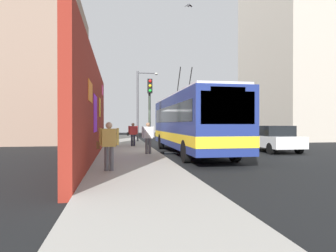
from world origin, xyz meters
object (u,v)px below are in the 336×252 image
(city_bus, at_px, (191,121))
(pedestrian_at_curb, at_px, (148,136))
(parked_car_white, at_px, (271,138))
(street_lamp, at_px, (140,101))
(parked_car_champagne, at_px, (209,132))
(parked_car_black, at_px, (233,134))
(pedestrian_midblock, at_px, (133,133))
(pedestrian_near_wall, at_px, (109,142))
(traffic_light, at_px, (150,102))

(city_bus, relative_size, pedestrian_at_curb, 7.04)
(parked_car_white, bearing_deg, street_lamp, 36.78)
(parked_car_champagne, bearing_deg, city_bus, 158.22)
(parked_car_black, distance_m, pedestrian_midblock, 8.44)
(parked_car_black, xyz_separation_m, parked_car_champagne, (6.45, -0.00, -0.00))
(city_bus, distance_m, parked_car_black, 8.44)
(parked_car_black, height_order, pedestrian_near_wall, pedestrian_near_wall)
(pedestrian_midblock, bearing_deg, city_bus, -146.48)
(pedestrian_near_wall, relative_size, traffic_light, 0.38)
(parked_car_champagne, height_order, pedestrian_midblock, pedestrian_midblock)
(parked_car_champagne, bearing_deg, traffic_light, 147.90)
(pedestrian_midblock, bearing_deg, traffic_light, -165.56)
(traffic_light, bearing_deg, parked_car_white, -95.86)
(traffic_light, bearing_deg, parked_car_champagne, -32.10)
(parked_car_champagne, bearing_deg, parked_car_black, 180.00)
(city_bus, relative_size, pedestrian_midblock, 7.05)
(parked_car_champagne, xyz_separation_m, street_lamp, (-2.81, 7.22, 2.93))
(parked_car_champagne, bearing_deg, street_lamp, 111.26)
(pedestrian_midblock, height_order, street_lamp, street_lamp)
(parked_car_black, bearing_deg, street_lamp, 63.28)
(pedestrian_at_curb, distance_m, street_lamp, 11.42)
(parked_car_white, distance_m, parked_car_black, 6.03)
(parked_car_black, xyz_separation_m, pedestrian_near_wall, (-12.70, 9.52, 0.24))
(parked_car_black, height_order, traffic_light, traffic_light)
(parked_car_champagne, height_order, traffic_light, traffic_light)
(parked_car_black, relative_size, pedestrian_near_wall, 2.96)
(city_bus, height_order, parked_car_champagne, city_bus)
(city_bus, xyz_separation_m, pedestrian_midblock, (4.48, 2.97, -0.75))
(street_lamp, bearing_deg, pedestrian_near_wall, 171.98)
(city_bus, relative_size, street_lamp, 1.82)
(parked_car_white, xyz_separation_m, pedestrian_at_curb, (-1.43, 7.67, 0.25))
(city_bus, bearing_deg, street_lamp, 11.21)
(city_bus, distance_m, traffic_light, 2.76)
(city_bus, relative_size, pedestrian_near_wall, 7.08)
(parked_car_black, xyz_separation_m, pedestrian_midblock, (-2.09, 8.17, 0.25))
(pedestrian_at_curb, bearing_deg, parked_car_white, -79.47)
(parked_car_white, height_order, pedestrian_midblock, pedestrian_midblock)
(city_bus, xyz_separation_m, parked_car_black, (6.57, -5.20, -1.00))
(parked_car_white, distance_m, traffic_light, 7.69)
(parked_car_white, xyz_separation_m, pedestrian_near_wall, (-6.68, 9.52, 0.24))
(city_bus, distance_m, pedestrian_at_curb, 2.73)
(pedestrian_at_curb, xyz_separation_m, street_lamp, (11.09, -0.45, 2.67))
(parked_car_black, bearing_deg, parked_car_champagne, -0.00)
(pedestrian_at_curb, xyz_separation_m, pedestrian_near_wall, (-5.25, 1.85, -0.01))
(parked_car_white, bearing_deg, parked_car_champagne, -0.00)
(pedestrian_near_wall, bearing_deg, street_lamp, -8.02)
(pedestrian_at_curb, distance_m, traffic_light, 2.90)
(parked_car_black, xyz_separation_m, street_lamp, (3.64, 7.22, 2.93))
(parked_car_white, distance_m, street_lamp, 12.41)
(pedestrian_midblock, bearing_deg, pedestrian_at_curb, -174.71)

